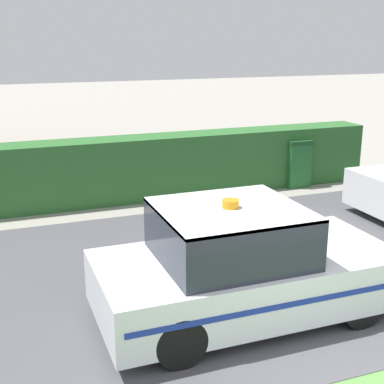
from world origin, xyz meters
TOP-DOWN VIEW (x-y plane):
  - road_strip at (0.00, 3.82)m, footprint 28.00×6.03m
  - garden_hedge at (-0.29, 7.95)m, footprint 11.34×0.81m
  - police_car at (-0.36, 2.45)m, footprint 3.81×1.79m
  - wheelie_bin at (3.60, 7.73)m, footprint 0.61×0.72m

SIDE VIEW (x-z plane):
  - road_strip at x=0.00m, z-range 0.00..0.01m
  - wheelie_bin at x=3.60m, z-range 0.00..1.14m
  - police_car at x=-0.36m, z-range -0.10..1.48m
  - garden_hedge at x=-0.29m, z-range 0.00..1.38m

